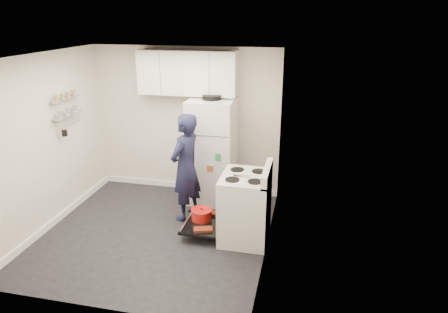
% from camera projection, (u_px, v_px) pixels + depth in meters
% --- Properties ---
extents(room, '(3.21, 3.21, 2.51)m').
position_uv_depth(room, '(150.00, 154.00, 5.40)').
color(room, black).
rests_on(room, ground).
extents(electric_range, '(0.66, 0.76, 1.10)m').
position_uv_depth(electric_range, '(244.00, 208.00, 5.51)').
color(electric_range, silver).
rests_on(electric_range, ground).
extents(open_oven_door, '(0.55, 0.71, 0.23)m').
position_uv_depth(open_oven_door, '(203.00, 219.00, 5.77)').
color(open_oven_door, black).
rests_on(open_oven_door, ground).
extents(refrigerator, '(0.72, 0.74, 1.80)m').
position_uv_depth(refrigerator, '(212.00, 151.00, 6.53)').
color(refrigerator, silver).
rests_on(refrigerator, ground).
extents(upper_cabinets, '(1.60, 0.33, 0.70)m').
position_uv_depth(upper_cabinets, '(188.00, 73.00, 6.36)').
color(upper_cabinets, silver).
rests_on(upper_cabinets, room).
extents(wall_shelf_rack, '(0.14, 0.60, 0.61)m').
position_uv_depth(wall_shelf_rack, '(66.00, 107.00, 5.96)').
color(wall_shelf_rack, '#B2B2B7').
rests_on(wall_shelf_rack, room).
extents(person, '(0.56, 0.70, 1.65)m').
position_uv_depth(person, '(186.00, 168.00, 5.95)').
color(person, '#171833').
rests_on(person, ground).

